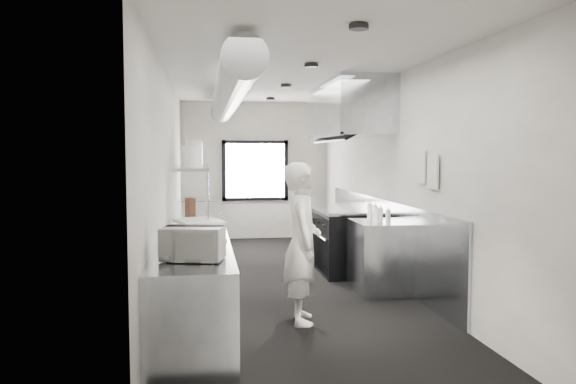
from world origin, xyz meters
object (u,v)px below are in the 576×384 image
object	(u,v)px
exhaust_hood	(349,111)
microwave	(193,244)
plate_stack_b	(195,157)
plate_stack_c	(193,155)
line_cook	(302,243)
squeeze_bottle_d	(375,213)
small_plate	(204,235)
plate_stack_a	(190,157)
range	(344,239)
cutting_board	(198,221)
deli_tub_a	(174,248)
knife_block	(190,206)
bottle_station	(380,257)
squeeze_bottle_e	(370,211)
squeeze_bottle_c	(381,215)
pass_shelf	(194,168)
far_work_table	(199,222)
deli_tub_b	(175,246)
squeeze_bottle_a	(388,217)
prep_counter	(196,259)
squeeze_bottle_b	(377,215)
plate_stack_d	(194,153)

from	to	relation	value
exhaust_hood	microwave	distance (m)	4.47
plate_stack_b	plate_stack_c	size ratio (longest dim) A/B	0.89
line_cook	squeeze_bottle_d	bearing A→B (deg)	-39.73
small_plate	plate_stack_a	xyz separation A→B (m)	(-0.18, 1.93, 0.80)
range	cutting_board	xyz separation A→B (m)	(-2.15, -1.07, 0.44)
range	deli_tub_a	bearing A→B (deg)	-125.10
range	line_cook	xyz separation A→B (m)	(-1.08, -2.49, 0.36)
small_plate	knife_block	size ratio (longest dim) A/B	0.87
bottle_station	squeeze_bottle_e	xyz separation A→B (m)	(-0.06, 0.27, 0.55)
squeeze_bottle_c	microwave	bearing A→B (deg)	-136.20
pass_shelf	far_work_table	distance (m)	2.45
bottle_station	deli_tub_a	world-z (taller)	deli_tub_a
bottle_station	deli_tub_b	xyz separation A→B (m)	(-2.45, -1.86, 0.50)
line_cook	microwave	world-z (taller)	line_cook
exhaust_hood	squeeze_bottle_a	xyz separation A→B (m)	(0.04, -1.73, -1.40)
pass_shelf	range	distance (m)	2.49
prep_counter	microwave	xyz separation A→B (m)	(0.01, -2.43, 0.58)
squeeze_bottle_a	squeeze_bottle_c	world-z (taller)	same
range	microwave	bearing A→B (deg)	-120.95
plate_stack_b	deli_tub_b	bearing A→B (deg)	-92.30
knife_block	pass_shelf	bearing A→B (deg)	67.04
microwave	plate_stack_b	bearing A→B (deg)	102.88
exhaust_hood	deli_tub_a	world-z (taller)	exhaust_hood
knife_block	small_plate	bearing A→B (deg)	-102.63
line_cook	plate_stack_a	bearing A→B (deg)	33.21
exhaust_hood	plate_stack_a	bearing A→B (deg)	-171.10
line_cook	deli_tub_b	xyz separation A→B (m)	(-1.25, -0.77, 0.12)
pass_shelf	far_work_table	bearing A→B (deg)	88.93
prep_counter	plate_stack_a	size ratio (longest dim) A/B	21.32
plate_stack_c	squeeze_bottle_b	xyz separation A→B (m)	(2.27, -2.08, -0.73)
plate_stack_c	squeeze_bottle_d	xyz separation A→B (m)	(2.32, -1.84, -0.73)
prep_counter	pass_shelf	world-z (taller)	pass_shelf
prep_counter	bottle_station	size ratio (longest dim) A/B	6.67
range	plate_stack_b	size ratio (longest dim) A/B	5.85
deli_tub_b	plate_stack_c	xyz separation A→B (m)	(0.10, 3.82, 0.77)
prep_counter	plate_stack_c	world-z (taller)	plate_stack_c
squeeze_bottle_a	range	bearing A→B (deg)	93.33
microwave	squeeze_bottle_c	world-z (taller)	microwave
far_work_table	plate_stack_c	xyz separation A→B (m)	(-0.05, -1.95, 1.27)
plate_stack_a	squeeze_bottle_b	bearing A→B (deg)	-26.84
plate_stack_b	squeeze_bottle_a	distance (m)	2.93
range	plate_stack_d	xyz separation A→B (m)	(-2.23, 1.06, 1.30)
microwave	cutting_board	world-z (taller)	microwave
exhaust_hood	plate_stack_a	world-z (taller)	exhaust_hood
exhaust_hood	far_work_table	distance (m)	3.88
prep_counter	cutting_board	size ratio (longest dim) A/B	9.18
squeeze_bottle_b	bottle_station	bearing A→B (deg)	56.22
range	far_work_table	distance (m)	3.32
small_plate	plate_stack_b	size ratio (longest dim) A/B	0.72
cutting_board	knife_block	bearing A→B (deg)	98.11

